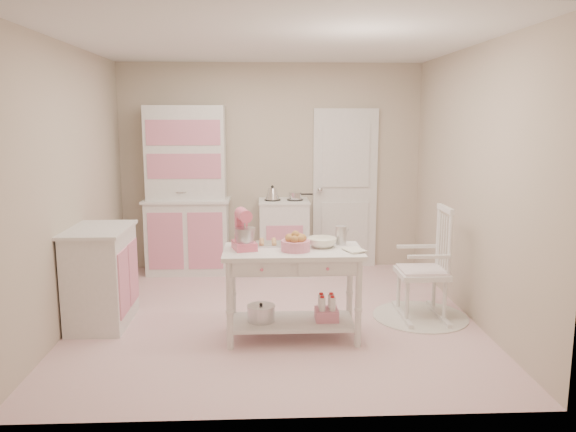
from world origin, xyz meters
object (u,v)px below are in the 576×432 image
at_px(hutch, 187,190).
at_px(stove, 284,236).
at_px(work_table, 293,294).
at_px(base_cabinet, 101,276).
at_px(stand_mixer, 244,230).
at_px(bread_basket, 296,246).
at_px(rocking_chair, 422,262).

bearing_deg(hutch, stove, -2.39).
relative_size(hutch, work_table, 1.73).
relative_size(hutch, base_cabinet, 2.26).
xyz_separation_m(stove, work_table, (-0.00, -2.14, -0.06)).
xyz_separation_m(hutch, base_cabinet, (-0.58, -1.77, -0.58)).
bearing_deg(stand_mixer, base_cabinet, 148.29).
bearing_deg(work_table, bread_basket, -68.20).
height_order(stove, base_cabinet, same).
bearing_deg(hutch, base_cabinet, -108.22).
bearing_deg(rocking_chair, bread_basket, -158.19).
distance_m(work_table, stand_mixer, 0.71).
distance_m(work_table, bread_basket, 0.45).
relative_size(base_cabinet, rocking_chair, 0.84).
bearing_deg(hutch, stand_mixer, -70.34).
height_order(base_cabinet, work_table, base_cabinet).
bearing_deg(work_table, stove, 89.91).
bearing_deg(work_table, hutch, 118.61).
distance_m(stove, base_cabinet, 2.47).
xyz_separation_m(base_cabinet, work_table, (1.78, -0.43, -0.06)).
xyz_separation_m(stove, bread_basket, (0.02, -2.19, 0.39)).
distance_m(base_cabinet, bread_basket, 1.90).
distance_m(hutch, bread_basket, 2.56).
bearing_deg(stove, work_table, -90.09).
distance_m(stove, stand_mixer, 2.23).
height_order(base_cabinet, stand_mixer, stand_mixer).
xyz_separation_m(base_cabinet, bread_basket, (1.80, -0.48, 0.39)).
height_order(base_cabinet, rocking_chair, rocking_chair).
bearing_deg(hutch, bread_basket, -61.53).
xyz_separation_m(work_table, stand_mixer, (-0.42, 0.02, 0.57)).
bearing_deg(stove, stand_mixer, -101.27).
xyz_separation_m(rocking_chair, work_table, (-1.27, -0.45, -0.15)).
height_order(hutch, work_table, hutch).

